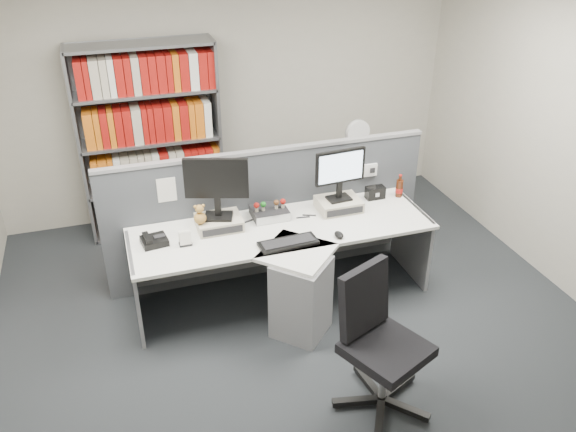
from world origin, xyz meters
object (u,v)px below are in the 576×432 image
object	(u,v)px
monitor_left	(216,183)
shelving_unit	(151,144)
desktop_pc	(269,213)
speaker	(375,193)
desk_phone	(154,240)
filing_cabinet	(354,189)
desk_fan	(357,135)
mouse	(339,235)
desk	(290,267)
keyboard	(288,243)
desk_calendar	(185,239)
office_chair	(378,338)
cola_bottle	(399,188)
monitor_right	(340,171)

from	to	relation	value
monitor_left	shelving_unit	bearing A→B (deg)	104.79
desktop_pc	speaker	xyz separation A→B (m)	(1.04, 0.04, 0.02)
desk_phone	filing_cabinet	xyz separation A→B (m)	(2.28, 1.11, -0.40)
desk_phone	desk_fan	xyz separation A→B (m)	(2.28, 1.11, 0.23)
monitor_left	shelving_unit	size ratio (longest dim) A/B	0.27
desk_phone	desktop_pc	bearing A→B (deg)	8.44
monitor_left	mouse	xyz separation A→B (m)	(0.92, -0.46, -0.40)
monitor_left	speaker	world-z (taller)	monitor_left
desk	desktop_pc	world-z (taller)	desktop_pc
keyboard	desk_fan	xyz separation A→B (m)	(1.24, 1.46, 0.25)
desk_calendar	desk_fan	bearing A→B (deg)	30.71
desk	desktop_pc	xyz separation A→B (m)	(-0.05, 0.44, 0.30)
desktop_pc	mouse	bearing A→B (deg)	-48.52
keyboard	office_chair	distance (m)	1.16
keyboard	shelving_unit	bearing A→B (deg)	114.37
mouse	monitor_left	bearing A→B (deg)	153.42
office_chair	keyboard	bearing A→B (deg)	104.67
cola_bottle	desk	bearing A→B (deg)	-159.96
mouse	desk	bearing A→B (deg)	169.43
monitor_right	desktop_pc	distance (m)	0.72
keyboard	desk_fan	distance (m)	1.93
desk_phone	office_chair	xyz separation A→B (m)	(1.33, -1.45, -0.19)
desk_calendar	desk_fan	distance (m)	2.38
desk_phone	shelving_unit	world-z (taller)	shelving_unit
desktop_pc	office_chair	size ratio (longest dim) A/B	0.29
desk_calendar	desk_fan	xyz separation A→B (m)	(2.03, 1.21, 0.21)
office_chair	desk	bearing A→B (deg)	102.30
speaker	cola_bottle	distance (m)	0.23
speaker	monitor_left	bearing A→B (deg)	-176.30
mouse	desk_phone	distance (m)	1.53
shelving_unit	office_chair	size ratio (longest dim) A/B	1.90
desktop_pc	shelving_unit	world-z (taller)	shelving_unit
desktop_pc	monitor_right	bearing A→B (deg)	-4.85
speaker	cola_bottle	size ratio (longest dim) A/B	0.78
desk	speaker	distance (m)	1.15
desk_phone	desk	bearing A→B (deg)	-14.80
desk	desktop_pc	distance (m)	0.54
speaker	shelving_unit	size ratio (longest dim) A/B	0.09
desk	mouse	distance (m)	0.50
desktop_pc	keyboard	xyz separation A→B (m)	(0.01, -0.50, -0.03)
monitor_right	filing_cabinet	distance (m)	1.41
monitor_left	desktop_pc	xyz separation A→B (m)	(0.46, 0.05, -0.38)
desktop_pc	desk_phone	world-z (taller)	desk_phone
keyboard	desk_phone	size ratio (longest dim) A/B	2.19
desk_phone	speaker	bearing A→B (deg)	5.41
speaker	cola_bottle	world-z (taller)	cola_bottle
desk_phone	desk_fan	bearing A→B (deg)	26.07
desk_phone	speaker	distance (m)	2.08
filing_cabinet	desk_fan	world-z (taller)	desk_fan
desk	cola_bottle	bearing A→B (deg)	20.04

